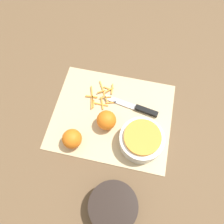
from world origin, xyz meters
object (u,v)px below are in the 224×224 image
object	(u,v)px
knife	(140,109)
orange_right	(106,120)
orange_left	(72,139)
bowl_speckled	(141,140)
bowl_dark	(113,206)

from	to	relation	value
knife	orange_right	xyz separation A→B (m)	(0.12, 0.09, 0.03)
knife	orange_left	world-z (taller)	orange_left
bowl_speckled	orange_left	world-z (taller)	same
bowl_dark	orange_right	xyz separation A→B (m)	(0.09, -0.28, 0.01)
bowl_speckled	knife	size ratio (longest dim) A/B	0.71
bowl_dark	orange_left	world-z (taller)	orange_left
bowl_speckled	orange_right	size ratio (longest dim) A/B	2.16
orange_right	orange_left	bearing A→B (deg)	42.63
bowl_dark	orange_left	size ratio (longest dim) A/B	2.18
bowl_dark	bowl_speckled	bearing A→B (deg)	-102.62
knife	orange_left	xyz separation A→B (m)	(0.22, 0.18, 0.03)
bowl_dark	orange_left	xyz separation A→B (m)	(0.19, -0.19, 0.01)
bowl_speckled	knife	distance (m)	0.14
knife	orange_right	distance (m)	0.15
orange_left	orange_right	world-z (taller)	orange_right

